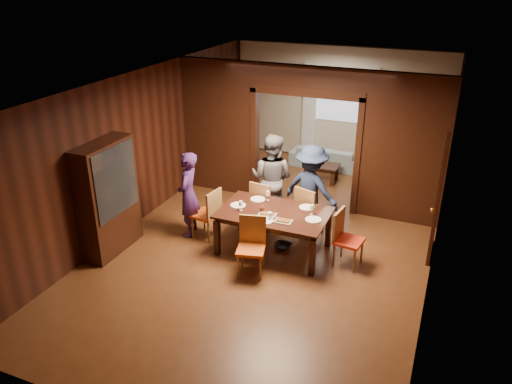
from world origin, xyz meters
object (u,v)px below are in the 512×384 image
at_px(chair_right, 349,239).
at_px(hutch, 108,198).
at_px(person_grey, 272,179).
at_px(chair_left, 206,213).
at_px(dining_table, 274,231).
at_px(chair_far_l, 265,204).
at_px(person_purple, 188,195).
at_px(sofa, 328,157).
at_px(chair_far_r, 310,210).
at_px(coffee_table, 321,173).
at_px(chair_near, 251,248).
at_px(person_navy, 311,189).

relative_size(chair_right, hutch, 0.48).
bearing_deg(chair_right, person_grey, 67.87).
xyz_separation_m(chair_left, chair_right, (2.65, 0.05, 0.00)).
xyz_separation_m(dining_table, chair_far_l, (-0.47, 0.78, 0.10)).
bearing_deg(person_purple, person_grey, 119.30).
xyz_separation_m(sofa, chair_far_r, (0.58, -3.46, 0.22)).
distance_m(chair_left, hutch, 1.75).
bearing_deg(chair_right, coffee_table, 30.69).
distance_m(dining_table, coffee_table, 3.40).
height_order(person_purple, person_grey, person_grey).
xyz_separation_m(chair_right, chair_near, (-1.40, -0.87, 0.00)).
bearing_deg(hutch, person_purple, 45.81).
height_order(sofa, chair_far_r, chair_far_r).
distance_m(person_navy, dining_table, 1.16).
distance_m(sofa, chair_far_r, 3.51).
xyz_separation_m(chair_far_l, chair_near, (0.39, -1.61, 0.00)).
bearing_deg(chair_far_r, chair_far_l, 23.21).
xyz_separation_m(person_grey, chair_right, (1.77, -1.03, -0.41)).
height_order(chair_left, chair_far_l, same).
relative_size(chair_far_l, chair_far_r, 1.00).
xyz_separation_m(coffee_table, chair_near, (0.00, -4.23, 0.28)).
bearing_deg(hutch, person_grey, 43.90).
distance_m(dining_table, hutch, 2.91).
bearing_deg(person_grey, chair_far_l, 88.64).
bearing_deg(person_navy, chair_far_l, 29.15).
bearing_deg(person_purple, sofa, 148.13).
distance_m(person_grey, chair_left, 1.45).
xyz_separation_m(sofa, chair_right, (1.50, -4.26, 0.22)).
bearing_deg(person_grey, dining_table, 115.77).
relative_size(coffee_table, chair_far_l, 0.82).
bearing_deg(chair_right, chair_left, 99.13).
bearing_deg(dining_table, chair_far_l, 121.13).
distance_m(person_navy, chair_left, 2.00).
relative_size(coffee_table, chair_far_r, 0.82).
relative_size(person_purple, person_navy, 0.96).
relative_size(chair_right, chair_far_l, 1.00).
distance_m(chair_far_l, chair_far_r, 0.88).
relative_size(coffee_table, chair_right, 0.82).
relative_size(person_purple, dining_table, 0.86).
height_order(person_navy, chair_right, person_navy).
xyz_separation_m(person_purple, chair_far_l, (1.19, 0.81, -0.33)).
height_order(chair_far_r, hutch, hutch).
bearing_deg(chair_near, chair_left, 132.51).
distance_m(person_navy, chair_near, 1.91).
bearing_deg(sofa, chair_far_r, 101.49).
distance_m(person_purple, chair_far_r, 2.27).
bearing_deg(person_navy, person_purple, 41.55).
relative_size(person_grey, person_navy, 1.06).
relative_size(chair_right, chair_far_r, 1.00).
bearing_deg(chair_far_l, person_grey, -86.09).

